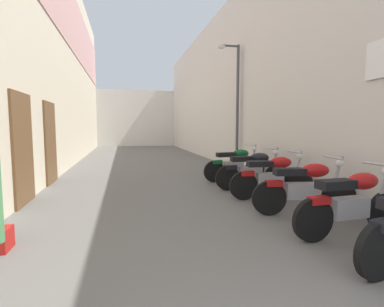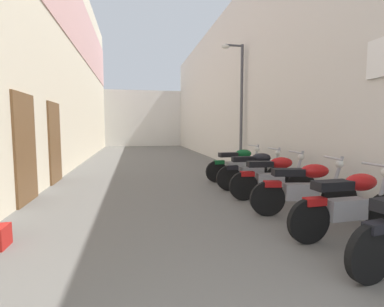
# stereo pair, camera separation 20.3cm
# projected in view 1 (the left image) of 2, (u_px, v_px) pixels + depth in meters

# --- Properties ---
(ground_plane) EXTENTS (38.33, 38.33, 0.00)m
(ground_plane) POSITION_uv_depth(u_px,v_px,m) (155.00, 171.00, 9.82)
(ground_plane) COLOR #66635E
(building_left) EXTENTS (0.45, 22.33, 8.22)m
(building_left) POSITION_uv_depth(u_px,v_px,m) (62.00, 56.00, 10.58)
(building_left) COLOR beige
(building_left) RESTS_ON ground
(building_right) EXTENTS (0.45, 22.33, 6.36)m
(building_right) POSITION_uv_depth(u_px,v_px,m) (223.00, 88.00, 12.20)
(building_right) COLOR beige
(building_right) RESTS_ON ground
(building_far_end) EXTENTS (8.95, 2.00, 4.40)m
(building_far_end) POSITION_uv_depth(u_px,v_px,m) (136.00, 119.00, 23.33)
(building_far_end) COLOR silver
(building_far_end) RESTS_ON ground
(motorcycle_second) EXTENTS (1.85, 0.58, 1.04)m
(motorcycle_second) POSITION_uv_depth(u_px,v_px,m) (352.00, 202.00, 3.94)
(motorcycle_second) COLOR black
(motorcycle_second) RESTS_ON ground
(motorcycle_third) EXTENTS (1.84, 0.58, 1.04)m
(motorcycle_third) POSITION_uv_depth(u_px,v_px,m) (305.00, 186.00, 4.96)
(motorcycle_third) COLOR black
(motorcycle_third) RESTS_ON ground
(motorcycle_fourth) EXTENTS (1.85, 0.58, 1.04)m
(motorcycle_fourth) POSITION_uv_depth(u_px,v_px,m) (272.00, 176.00, 6.04)
(motorcycle_fourth) COLOR black
(motorcycle_fourth) RESTS_ON ground
(motorcycle_fifth) EXTENTS (1.85, 0.58, 1.04)m
(motorcycle_fifth) POSITION_uv_depth(u_px,v_px,m) (253.00, 169.00, 6.96)
(motorcycle_fifth) COLOR black
(motorcycle_fifth) RESTS_ON ground
(motorcycle_sixth) EXTENTS (1.85, 0.58, 1.04)m
(motorcycle_sixth) POSITION_uv_depth(u_px,v_px,m) (235.00, 164.00, 8.05)
(motorcycle_sixth) COLOR black
(motorcycle_sixth) RESTS_ON ground
(street_lamp) EXTENTS (0.79, 0.18, 4.29)m
(street_lamp) POSITION_uv_depth(u_px,v_px,m) (235.00, 98.00, 9.76)
(street_lamp) COLOR #47474C
(street_lamp) RESTS_ON ground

